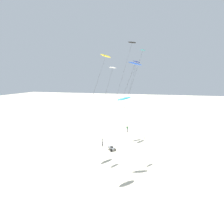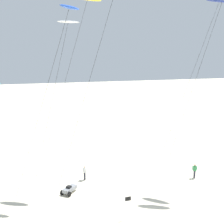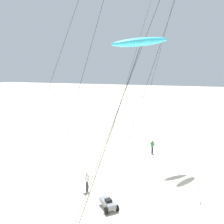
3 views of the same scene
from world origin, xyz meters
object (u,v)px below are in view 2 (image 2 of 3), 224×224
(kite_white, at_px, (67,26))
(kite_blue, at_px, (68,10))
(kite_navy, at_px, (221,3))
(marker_flag, at_px, (127,203))
(kite_flyer_middle, at_px, (195,171))
(kite_flyer_nearest, at_px, (85,172))
(beach_buggy, at_px, (69,189))
(kite_yellow, at_px, (87,1))

(kite_white, bearing_deg, kite_blue, -98.21)
(kite_blue, bearing_deg, kite_white, 81.79)
(kite_navy, distance_m, marker_flag, 21.02)
(kite_flyer_middle, bearing_deg, kite_flyer_nearest, 164.37)
(kite_flyer_nearest, relative_size, beach_buggy, 0.87)
(kite_flyer_nearest, bearing_deg, kite_blue, -109.95)
(kite_navy, relative_size, beach_buggy, 10.16)
(beach_buggy, bearing_deg, kite_yellow, 37.70)
(kite_white, distance_m, kite_flyer_middle, 21.13)
(kite_yellow, relative_size, beach_buggy, 10.38)
(kite_blue, bearing_deg, marker_flag, -23.88)
(kite_white, height_order, marker_flag, kite_white)
(kite_flyer_middle, height_order, marker_flag, marker_flag)
(kite_navy, relative_size, kite_flyer_middle, 11.63)
(beach_buggy, bearing_deg, kite_navy, -10.42)
(kite_flyer_middle, bearing_deg, kite_blue, -165.20)
(kite_flyer_nearest, height_order, marker_flag, marker_flag)
(kite_navy, distance_m, kite_flyer_nearest, 22.74)
(kite_blue, distance_m, kite_flyer_nearest, 18.24)
(kite_flyer_nearest, xyz_separation_m, marker_flag, (1.59, -9.19, 0.60))
(kite_yellow, bearing_deg, marker_flag, -81.89)
(kite_white, bearing_deg, kite_flyer_nearest, 54.60)
(beach_buggy, height_order, marker_flag, marker_flag)
(kite_yellow, height_order, beach_buggy, kite_yellow)
(kite_flyer_middle, bearing_deg, kite_navy, -74.99)
(kite_white, relative_size, kite_flyer_nearest, 10.26)
(kite_navy, height_order, kite_flyer_nearest, kite_navy)
(kite_white, relative_size, beach_buggy, 8.96)
(kite_yellow, xyz_separation_m, beach_buggy, (-2.60, -2.01, -18.86))
(marker_flag, bearing_deg, kite_blue, 156.12)
(kite_navy, distance_m, kite_blue, 15.54)
(kite_navy, height_order, beach_buggy, kite_navy)
(kite_blue, relative_size, kite_yellow, 0.91)
(kite_white, relative_size, kite_yellow, 0.86)
(kite_yellow, height_order, kite_flyer_nearest, kite_yellow)
(kite_white, distance_m, kite_yellow, 4.18)
(kite_white, relative_size, kite_flyer_middle, 10.26)
(kite_blue, bearing_deg, beach_buggy, 84.49)
(kite_navy, relative_size, kite_white, 1.13)
(kite_blue, height_order, marker_flag, kite_blue)
(kite_yellow, distance_m, kite_flyer_middle, 21.99)
(kite_yellow, bearing_deg, kite_navy, -21.09)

